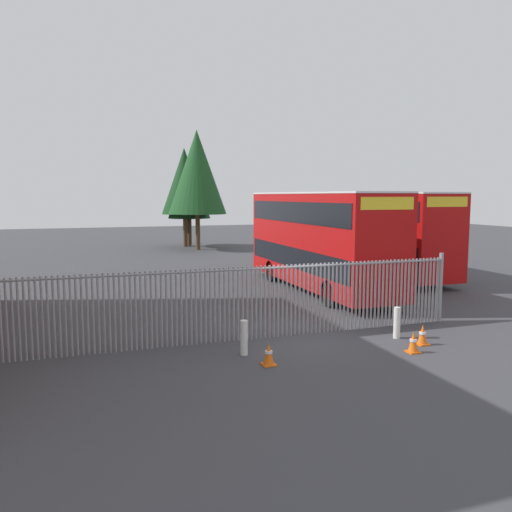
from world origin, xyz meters
TOP-DOWN VIEW (x-y plane):
  - ground_plane at (0.00, 8.00)m, footprint 100.00×100.00m
  - palisade_fence at (-1.72, 0.00)m, footprint 14.04×0.14m
  - double_decker_bus_near_gate at (3.86, 6.59)m, footprint 2.54×10.81m
  - double_decker_bus_behind_fence_left at (8.87, 9.64)m, footprint 2.54×10.81m
  - bollard_near_left at (-2.19, -1.39)m, footprint 0.20×0.20m
  - bollard_center_front at (2.64, -1.32)m, footprint 0.20×0.20m
  - traffic_cone_by_gate at (2.95, -2.15)m, footprint 0.34×0.34m
  - traffic_cone_mid_forecourt at (2.24, -2.69)m, footprint 0.34×0.34m
  - traffic_cone_near_kerb at (-1.86, -2.40)m, footprint 0.34×0.34m
  - tree_tall_back at (2.54, 28.86)m, footprint 3.56×3.56m
  - tree_short_side at (2.11, 28.47)m, footprint 3.82×3.82m
  - tree_mid_row at (2.54, 25.60)m, footprint 4.55×4.55m

SIDE VIEW (x-z plane):
  - ground_plane at x=0.00m, z-range 0.00..0.00m
  - traffic_cone_by_gate at x=2.95m, z-range -0.01..0.58m
  - traffic_cone_mid_forecourt at x=2.24m, z-range -0.01..0.58m
  - traffic_cone_near_kerb at x=-1.86m, z-range -0.01..0.58m
  - bollard_near_left at x=-2.19m, z-range 0.00..0.95m
  - bollard_center_front at x=2.64m, z-range 0.00..0.95m
  - palisade_fence at x=-1.72m, z-range 0.01..2.36m
  - double_decker_bus_near_gate at x=3.86m, z-range 0.21..4.63m
  - double_decker_bus_behind_fence_left at x=8.87m, z-range 0.21..4.63m
  - tree_tall_back at x=2.54m, z-range 1.17..8.62m
  - tree_short_side at x=2.11m, z-range 1.35..9.56m
  - tree_mid_row at x=2.54m, z-range 1.41..10.76m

